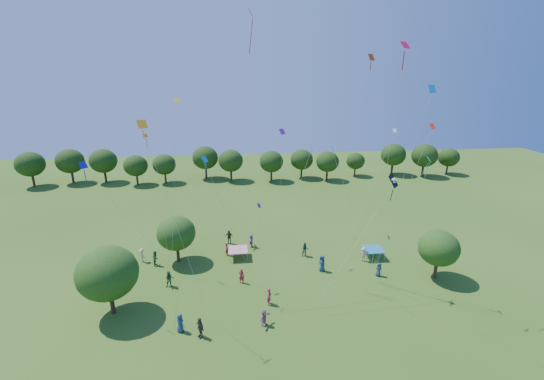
{
  "coord_description": "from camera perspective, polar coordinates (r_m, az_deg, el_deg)",
  "views": [
    {
      "loc": [
        -3.23,
        -15.5,
        20.53
      ],
      "look_at": [
        0.0,
        14.0,
        11.0
      ],
      "focal_mm": 24.0,
      "sensor_mm": 36.0,
      "label": 1
    }
  ],
  "objects": [
    {
      "name": "crowd_person_6",
      "position": [
        40.5,
        7.86,
        -11.32
      ],
      "size": [
        0.87,
        1.04,
        1.86
      ],
      "primitive_type": "imported",
      "rotation": [
        0.0,
        0.0,
        5.21
      ],
      "color": "navy",
      "rests_on": "ground"
    },
    {
      "name": "small_kite_14",
      "position": [
        32.96,
        10.96,
        1.85
      ],
      "size": [
        5.77,
        1.98,
        13.36
      ],
      "color": "white"
    },
    {
      "name": "crowd_person_4",
      "position": [
        32.01,
        -11.24,
        -20.39
      ],
      "size": [
        1.01,
        1.15,
        1.82
      ],
      "primitive_type": "imported",
      "rotation": [
        0.0,
        0.0,
        5.33
      ],
      "color": "#3E3331",
      "rests_on": "ground"
    },
    {
      "name": "treeline",
      "position": [
        72.82,
        -4.92,
        4.69
      ],
      "size": [
        88.01,
        8.77,
        6.77
      ],
      "color": "#422B19",
      "rests_on": "ground"
    },
    {
      "name": "crowd_person_9",
      "position": [
        43.44,
        14.19,
        -9.71
      ],
      "size": [
        1.19,
        1.1,
        1.72
      ],
      "primitive_type": "imported",
      "rotation": [
        0.0,
        0.0,
        2.46
      ],
      "color": "#B7A392",
      "rests_on": "ground"
    },
    {
      "name": "tent_red_stripe",
      "position": [
        42.88,
        -5.35,
        -9.32
      ],
      "size": [
        2.2,
        2.2,
        1.1
      ],
      "color": "#C1163C",
      "rests_on": "ground"
    },
    {
      "name": "small_kite_7",
      "position": [
        35.23,
        21.84,
        1.06
      ],
      "size": [
        3.13,
        3.15,
        12.35
      ],
      "color": "#0BB1A9"
    },
    {
      "name": "small_kite_10",
      "position": [
        28.15,
        -17.9,
        4.16
      ],
      "size": [
        3.86,
        0.8,
        16.1
      ],
      "color": "orange"
    },
    {
      "name": "small_kite_11",
      "position": [
        46.32,
        5.02,
        2.88
      ],
      "size": [
        4.65,
        4.87,
        10.28
      ],
      "color": "#1A922E"
    },
    {
      "name": "crowd_person_0",
      "position": [
        32.93,
        -14.23,
        -19.55
      ],
      "size": [
        0.9,
        0.92,
        1.69
      ],
      "primitive_type": "imported",
      "rotation": [
        0.0,
        0.0,
        2.32
      ],
      "color": "navy",
      "rests_on": "ground"
    },
    {
      "name": "crowd_person_11",
      "position": [
        45.34,
        -3.3,
        -7.94
      ],
      "size": [
        0.84,
        1.68,
        1.72
      ],
      "primitive_type": "imported",
      "rotation": [
        0.0,
        0.0,
        4.54
      ],
      "color": "#A25FA4",
      "rests_on": "ground"
    },
    {
      "name": "crowd_person_12",
      "position": [
        40.91,
        16.42,
        -11.87
      ],
      "size": [
        0.72,
        0.87,
        1.54
      ],
      "primitive_type": "imported",
      "rotation": [
        0.0,
        0.0,
        2.07
      ],
      "color": "navy",
      "rests_on": "ground"
    },
    {
      "name": "crowd_person_5",
      "position": [
        32.71,
        -1.24,
        -19.36
      ],
      "size": [
        1.29,
        1.44,
        1.54
      ],
      "primitive_type": "imported",
      "rotation": [
        0.0,
        0.0,
        0.9
      ],
      "color": "#A9638B",
      "rests_on": "ground"
    },
    {
      "name": "small_kite_3",
      "position": [
        37.37,
        17.52,
        -7.71
      ],
      "size": [
        1.28,
        1.24,
        4.37
      ],
      "color": "#297C16"
    },
    {
      "name": "near_tree_north",
      "position": [
        42.27,
        -14.8,
        -6.56
      ],
      "size": [
        4.3,
        4.3,
        5.46
      ],
      "color": "#422B19",
      "rests_on": "ground"
    },
    {
      "name": "small_kite_4",
      "position": [
        33.54,
        -25.04,
        0.14
      ],
      "size": [
        5.5,
        4.96,
        12.57
      ],
      "color": "#1B14CD"
    },
    {
      "name": "crowd_person_1",
      "position": [
        38.3,
        -4.81,
        -13.27
      ],
      "size": [
        0.69,
        0.56,
        1.6
      ],
      "primitive_type": "imported",
      "rotation": [
        0.0,
        0.0,
        2.8
      ],
      "color": "maroon",
      "rests_on": "ground"
    },
    {
      "name": "crowd_person_8",
      "position": [
        38.9,
        -15.77,
        -13.31
      ],
      "size": [
        0.94,
        0.67,
        1.73
      ],
      "primitive_type": "imported",
      "rotation": [
        0.0,
        0.0,
        0.27
      ],
      "color": "#23532B",
      "rests_on": "ground"
    },
    {
      "name": "crowd_person_3",
      "position": [
        44.51,
        -19.68,
        -9.6
      ],
      "size": [
        1.11,
        1.1,
        1.65
      ],
      "primitive_type": "imported",
      "rotation": [
        0.0,
        0.0,
        2.37
      ],
      "color": "#B8B593",
      "rests_on": "ground"
    },
    {
      "name": "small_kite_0",
      "position": [
        29.36,
        18.74,
        11.37
      ],
      "size": [
        2.5,
        7.25,
        21.29
      ],
      "color": "#BE0B34"
    },
    {
      "name": "small_kite_1",
      "position": [
        33.48,
        21.5,
        2.94
      ],
      "size": [
        2.24,
        4.17,
        15.42
      ],
      "color": "#FF360D"
    },
    {
      "name": "small_kite_9",
      "position": [
        38.67,
        -18.26,
        2.88
      ],
      "size": [
        1.68,
        1.75,
        13.54
      ],
      "color": "orange"
    },
    {
      "name": "small_kite_15",
      "position": [
        33.26,
        21.94,
        8.46
      ],
      "size": [
        2.51,
        3.54,
        18.37
      ],
      "color": "#0D8ECF"
    },
    {
      "name": "small_kite_12",
      "position": [
        33.21,
        -9.32,
        1.54
      ],
      "size": [
        4.08,
        1.41,
        12.31
      ],
      "color": "#1178B1"
    },
    {
      "name": "crowd_person_14",
      "position": [
        43.28,
        5.22,
        -9.29
      ],
      "size": [
        0.87,
        0.48,
        1.75
      ],
      "primitive_type": "imported",
      "rotation": [
        0.0,
        0.0,
        -0.02
      ],
      "color": "#24552F",
      "rests_on": "ground"
    },
    {
      "name": "crowd_person_7",
      "position": [
        35.08,
        -0.44,
        -16.34
      ],
      "size": [
        0.57,
        0.72,
        1.69
      ],
      "primitive_type": "imported",
      "rotation": [
        0.0,
        0.0,
        1.28
      ],
      "color": "#9E1C44",
      "rests_on": "ground"
    },
    {
      "name": "pirate_kite",
      "position": [
        34.87,
        18.35,
        1.09
      ],
      "size": [
        8.07,
        4.19,
        10.42
      ],
      "color": "black"
    },
    {
      "name": "crowd_person_13",
      "position": [
        43.69,
        -7.08,
        -9.22
      ],
      "size": [
        0.54,
        0.67,
        1.55
      ],
      "primitive_type": "imported",
      "rotation": [
        0.0,
        0.0,
        1.91
      ],
      "color": "maroon",
      "rests_on": "ground"
    },
    {
      "name": "small_kite_13",
      "position": [
        39.7,
        1.53,
        6.23
      ],
      "size": [
        0.79,
        2.62,
        13.66
      ],
      "color": "purple"
    },
    {
      "name": "tent_blue",
      "position": [
        44.4,
        15.6,
        -8.95
      ],
      "size": [
        2.2,
        2.2,
        1.1
      ],
      "color": "#1A71AD",
      "rests_on": "ground"
    },
    {
      "name": "near_tree_west",
      "position": [
        35.24,
        -24.4,
        -11.8
      ],
      "size": [
        5.23,
        5.23,
        6.42
      ],
      "color": "#422B19",
      "rests_on": "ground"
    },
    {
      "name": "small_kite_6",
      "position": [
        43.22,
        16.97,
        4.58
      ],
      "size": [
        5.76,
        2.41,
        13.31
      ],
      "color": "white"
    },
    {
      "name": "small_kite_2",
      "position": [
        36.35,
        -14.92,
        6.46
      ],
      "size": [
        2.02,
        1.4,
        17.05
      ],
      "color": "yellow"
    },
    {
      "name": "small_kite_5",
      "position": [
        43.95,
        -2.12,
        -2.96
      ],
      "size": [
        1.04,
        2.05,
        4.28
      ],
      "color": "purple"
    },
    {
      "name": "small_kite_8",
      "position": [
        34.17,
        15.34,
        11.7
      ],
      "size": [
        2.2,
        0.57,
        20.83
      ],
      "color": "#CD410C"
    },
    {
      "name": "crowd_person_10",
      "position": [
        46.45,
        -6.76,
        -7.32
      ],
      "size": [
        1.16,
        0.79,
        1.81
      ],
      "primitive_type": "imported",
      "rotation": [
        0.0,
        0.0,
        5.97
      ],
      "color": "#39322E",
      "rests_on": "ground"
    },
    {
      "name": "crowd_person_2",
      "position": [
        43.28,
        -17.77,
        -10.14
      ],
      "size": [
        0.47,
        0.86,
        1.73
      ],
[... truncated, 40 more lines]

